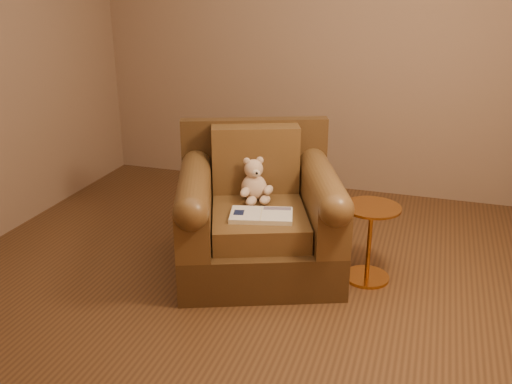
% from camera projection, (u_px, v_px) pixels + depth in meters
% --- Properties ---
extents(floor, '(4.00, 4.00, 0.00)m').
position_uv_depth(floor, '(233.00, 279.00, 3.90)').
color(floor, brown).
rests_on(floor, ground).
extents(room, '(4.02, 4.02, 2.71)m').
position_uv_depth(room, '(229.00, 18.00, 3.28)').
color(room, '#907159').
rests_on(room, ground).
extents(armchair, '(1.37, 1.34, 0.97)m').
position_uv_depth(armchair, '(258.00, 216.00, 3.97)').
color(armchair, '#462F17').
rests_on(armchair, floor).
extents(teddy_bear, '(0.23, 0.26, 0.31)m').
position_uv_depth(teddy_bear, '(255.00, 184.00, 3.98)').
color(teddy_bear, beige).
rests_on(teddy_bear, armchair).
extents(guidebook, '(0.45, 0.33, 0.03)m').
position_uv_depth(guidebook, '(261.00, 215.00, 3.72)').
color(guidebook, beige).
rests_on(guidebook, armchair).
extents(side_table, '(0.38, 0.38, 0.54)m').
position_uv_depth(side_table, '(369.00, 240.00, 3.81)').
color(side_table, '#C07E34').
rests_on(side_table, floor).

